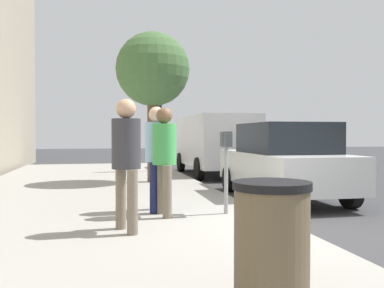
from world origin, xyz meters
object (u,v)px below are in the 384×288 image
parking_officer (157,149)px  trash_bin (272,249)px  street_tree (153,71)px  traffic_signal (163,106)px  pedestrian_bystander (126,152)px  parked_van_far (214,141)px  parking_meter (226,155)px  parked_sedan_near (283,161)px  pedestrian_at_meter (164,152)px

parking_officer → trash_bin: size_ratio=1.83×
parking_officer → street_tree: bearing=103.8°
parking_officer → traffic_signal: size_ratio=0.51×
pedestrian_bystander → trash_bin: pedestrian_bystander is taller
parked_van_far → street_tree: street_tree is taller
parking_meter → parked_van_far: bearing=-14.1°
parking_meter → parked_sedan_near: parked_sedan_near is taller
parking_meter → trash_bin: size_ratio=1.40×
parking_meter → parked_sedan_near: (2.14, -2.05, -0.27)m
parking_officer → trash_bin: parking_officer is taller
parking_officer → traffic_signal: (8.10, -1.33, 1.32)m
pedestrian_bystander → pedestrian_at_meter: bearing=35.8°
parking_meter → traffic_signal: traffic_signal is taller
trash_bin → parked_sedan_near: bearing=-25.6°
parked_van_far → traffic_signal: size_ratio=1.45×
pedestrian_at_meter → pedestrian_bystander: (-1.00, 0.69, 0.04)m
street_tree → parking_meter: bearing=-173.1°
parking_officer → pedestrian_bystander: bearing=-92.9°
pedestrian_bystander → trash_bin: bearing=-93.2°
parked_sedan_near → parked_van_far: bearing=-0.0°
pedestrian_at_meter → parked_van_far: size_ratio=0.35×
pedestrian_at_meter → parked_sedan_near: bearing=28.4°
parking_meter → pedestrian_bystander: bearing=118.9°
parking_officer → parking_meter: bearing=-2.7°
parking_officer → traffic_signal: 8.31m
parking_meter → trash_bin: 4.07m
pedestrian_bystander → traffic_signal: bearing=58.7°
pedestrian_at_meter → parked_van_far: parked_van_far is taller
pedestrian_bystander → trash_bin: 3.16m
parking_meter → parking_officer: size_ratio=0.76×
pedestrian_bystander → parking_officer: pedestrian_bystander is taller
parking_meter → pedestrian_at_meter: pedestrian_at_meter is taller
pedestrian_at_meter → trash_bin: bearing=-92.8°
pedestrian_at_meter → street_tree: street_tree is taller
parked_sedan_near → traffic_signal: traffic_signal is taller
street_tree → traffic_signal: 3.66m
parking_meter → traffic_signal: (8.58, -0.20, 1.41)m
parked_sedan_near → traffic_signal: 6.90m
parking_officer → parked_van_far: size_ratio=0.35×
parked_van_far → pedestrian_at_meter: bearing=159.0°
traffic_signal → trash_bin: traffic_signal is taller
street_tree → trash_bin: size_ratio=4.24×
pedestrian_at_meter → parking_officer: size_ratio=0.98×
parked_van_far → street_tree: size_ratio=1.22×
pedestrian_at_meter → trash_bin: pedestrian_at_meter is taller
pedestrian_at_meter → parking_officer: (0.44, 0.07, 0.03)m
parking_meter → parked_van_far: parked_van_far is taller
parking_meter → pedestrian_at_meter: (0.04, 1.07, 0.06)m
parking_officer → parked_sedan_near: 3.61m
parked_sedan_near → parked_van_far: parked_van_far is taller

